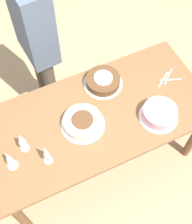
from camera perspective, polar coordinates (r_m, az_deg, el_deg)
ground_plane at (r=2.97m, az=0.00°, el=-8.03°), size 12.00×12.00×0.00m
dining_table at (r=2.38m, az=0.00°, el=-2.00°), size 1.71×0.81×0.77m
cake_center_white at (r=2.21m, az=-2.45°, el=-1.90°), size 0.32×0.32×0.08m
cake_front_chocolate at (r=2.40m, az=1.30°, el=5.70°), size 0.30×0.30×0.08m
cake_back_decorated at (r=2.28m, az=11.53°, el=-0.31°), size 0.29×0.29×0.10m
wine_glass_near at (r=2.09m, az=-13.55°, el=-4.88°), size 0.06×0.06×0.21m
wine_glass_far at (r=2.01m, az=-9.21°, el=-7.19°), size 0.06×0.06×0.23m
wine_glass_extra at (r=2.06m, az=-15.75°, el=-8.05°), size 0.07×0.07×0.21m
fork_pile at (r=2.52m, az=12.91°, el=5.98°), size 0.20×0.13×0.01m
person_cutting at (r=2.52m, az=-11.02°, el=13.76°), size 0.25×0.42×1.63m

